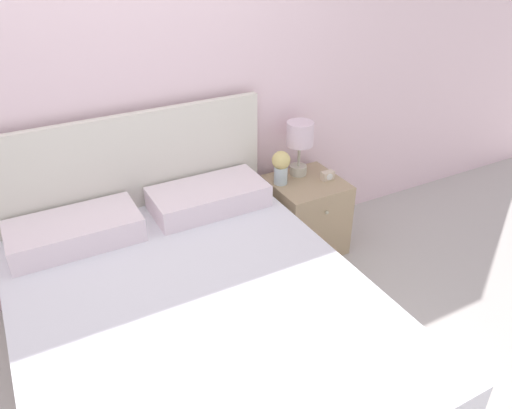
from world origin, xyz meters
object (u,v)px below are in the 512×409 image
Objects in this scene: nightstand at (305,215)px; alarm_clock at (328,176)px; bed at (194,328)px; flower_vase at (281,165)px; table_lamp at (300,139)px.

alarm_clock is at bearing -16.26° from nightstand.
nightstand is at bearing 31.52° from bed.
bed reaches higher than nightstand.
flower_vase is 2.58× the size of alarm_clock.
bed is at bearing -141.61° from flower_vase.
table_lamp is (1.13, 0.81, 0.50)m from bed.
flower_vase is at bearing 38.39° from bed.
flower_vase is (-0.17, 0.07, 0.40)m from nightstand.
table_lamp reaches higher than alarm_clock.
bed is 1.48m from table_lamp.
bed is 8.77× the size of flower_vase.
alarm_clock is (0.31, -0.11, -0.10)m from flower_vase.
bed is at bearing -152.78° from alarm_clock.
nightstand is (1.12, 0.69, -0.03)m from bed.
flower_vase is 0.34m from alarm_clock.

